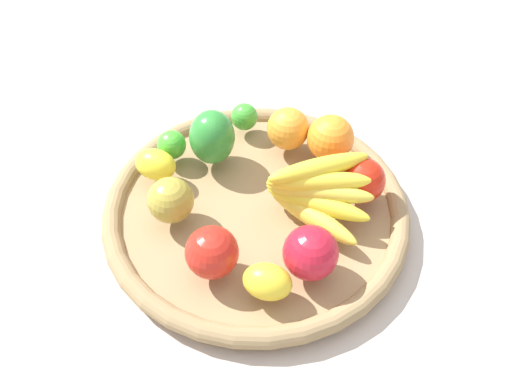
% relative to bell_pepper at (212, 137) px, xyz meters
% --- Properties ---
extents(ground_plane, '(2.40, 2.40, 0.00)m').
position_rel_bell_pepper_xyz_m(ground_plane, '(-0.08, -0.08, -0.08)').
color(ground_plane, '#BBADA2').
rests_on(ground_plane, ground).
extents(basket, '(0.46, 0.46, 0.04)m').
position_rel_bell_pepper_xyz_m(basket, '(-0.08, -0.08, -0.06)').
color(basket, '#997A53').
rests_on(basket, ground_plane).
extents(bell_pepper, '(0.08, 0.08, 0.09)m').
position_rel_bell_pepper_xyz_m(bell_pepper, '(0.00, 0.00, 0.00)').
color(bell_pepper, '#2F8A33').
rests_on(bell_pepper, basket).
extents(apple_3, '(0.08, 0.08, 0.07)m').
position_rel_bell_pepper_xyz_m(apple_3, '(-0.13, 0.04, -0.01)').
color(apple_3, '#A59435').
rests_on(apple_3, basket).
extents(orange_0, '(0.09, 0.09, 0.07)m').
position_rel_bell_pepper_xyz_m(orange_0, '(0.05, -0.12, -0.01)').
color(orange_0, orange).
rests_on(orange_0, basket).
extents(banana_bunch, '(0.15, 0.16, 0.08)m').
position_rel_bell_pepper_xyz_m(banana_bunch, '(-0.09, -0.17, -0.00)').
color(banana_bunch, yellow).
rests_on(banana_bunch, basket).
extents(lemon_0, '(0.06, 0.07, 0.05)m').
position_rel_bell_pepper_xyz_m(lemon_0, '(-0.24, -0.11, -0.02)').
color(lemon_0, yellow).
rests_on(lemon_0, basket).
extents(apple_2, '(0.07, 0.07, 0.07)m').
position_rel_bell_pepper_xyz_m(apple_2, '(-0.21, -0.04, -0.01)').
color(apple_2, red).
rests_on(apple_2, basket).
extents(apple_0, '(0.10, 0.10, 0.07)m').
position_rel_bell_pepper_xyz_m(apple_0, '(-0.20, -0.16, -0.01)').
color(apple_0, red).
rests_on(apple_0, basket).
extents(lemon_1, '(0.06, 0.07, 0.05)m').
position_rel_bell_pepper_xyz_m(lemon_1, '(-0.05, 0.08, -0.02)').
color(lemon_1, yellow).
rests_on(lemon_1, basket).
extents(orange_1, '(0.10, 0.10, 0.07)m').
position_rel_bell_pepper_xyz_m(orange_1, '(0.03, -0.18, -0.01)').
color(orange_1, orange).
rests_on(orange_1, basket).
extents(lime_0, '(0.05, 0.05, 0.05)m').
position_rel_bell_pepper_xyz_m(lime_0, '(0.08, -0.04, -0.02)').
color(lime_0, green).
rests_on(lime_0, basket).
extents(apple_1, '(0.08, 0.08, 0.07)m').
position_rel_bell_pepper_xyz_m(apple_1, '(-0.06, -0.23, -0.01)').
color(apple_1, red).
rests_on(apple_1, basket).
extents(lime_1, '(0.06, 0.06, 0.05)m').
position_rel_bell_pepper_xyz_m(lime_1, '(-0.00, 0.07, -0.02)').
color(lime_1, green).
rests_on(lime_1, basket).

